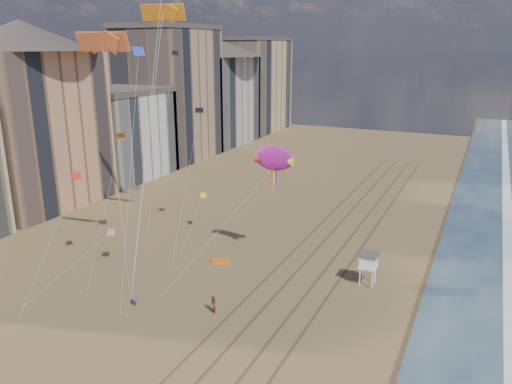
{
  "coord_description": "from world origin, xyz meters",
  "views": [
    {
      "loc": [
        19.16,
        -20.89,
        24.89
      ],
      "look_at": [
        -2.98,
        26.0,
        9.5
      ],
      "focal_mm": 35.0,
      "sensor_mm": 36.0,
      "label": 1
    }
  ],
  "objects_px": {
    "kite_flyer_b": "(213,305)",
    "grounded_kite": "(220,261)",
    "kite_flyer_a": "(134,299)",
    "show_kite": "(274,159)",
    "lifeguard_stand": "(368,261)"
  },
  "relations": [
    {
      "from": "kite_flyer_b",
      "to": "grounded_kite",
      "type": "bearing_deg",
      "value": 169.79
    },
    {
      "from": "grounded_kite",
      "to": "kite_flyer_a",
      "type": "bearing_deg",
      "value": -135.02
    },
    {
      "from": "grounded_kite",
      "to": "kite_flyer_a",
      "type": "relative_size",
      "value": 1.48
    },
    {
      "from": "show_kite",
      "to": "kite_flyer_b",
      "type": "bearing_deg",
      "value": -93.62
    },
    {
      "from": "lifeguard_stand",
      "to": "grounded_kite",
      "type": "bearing_deg",
      "value": -174.64
    },
    {
      "from": "lifeguard_stand",
      "to": "kite_flyer_b",
      "type": "bearing_deg",
      "value": -134.78
    },
    {
      "from": "kite_flyer_a",
      "to": "kite_flyer_b",
      "type": "xyz_separation_m",
      "value": [
        7.7,
        2.11,
        0.17
      ]
    },
    {
      "from": "show_kite",
      "to": "kite_flyer_b",
      "type": "distance_m",
      "value": 17.36
    },
    {
      "from": "kite_flyer_a",
      "to": "show_kite",
      "type": "bearing_deg",
      "value": 39.64
    },
    {
      "from": "show_kite",
      "to": "kite_flyer_a",
      "type": "height_order",
      "value": "show_kite"
    },
    {
      "from": "kite_flyer_a",
      "to": "grounded_kite",
      "type": "bearing_deg",
      "value": 57.76
    },
    {
      "from": "grounded_kite",
      "to": "lifeguard_stand",
      "type": "bearing_deg",
      "value": -27.89
    },
    {
      "from": "grounded_kite",
      "to": "kite_flyer_a",
      "type": "distance_m",
      "value": 12.94
    },
    {
      "from": "lifeguard_stand",
      "to": "grounded_kite",
      "type": "xyz_separation_m",
      "value": [
        -17.12,
        -1.61,
        -2.66
      ]
    },
    {
      "from": "show_kite",
      "to": "grounded_kite",
      "type": "bearing_deg",
      "value": -160.01
    }
  ]
}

